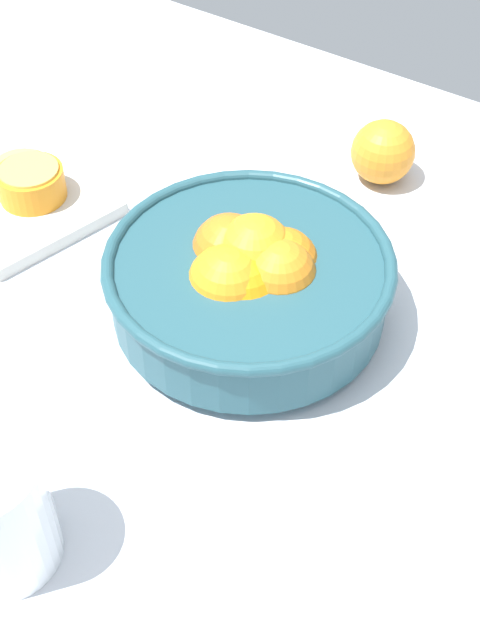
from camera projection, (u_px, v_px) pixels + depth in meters
ground_plane at (227, 366)px, 80.15cm from camera, size 140.96×103.94×3.00cm
fruit_bowl at (249, 281)px, 79.05cm from camera, size 26.49×26.49×10.45cm
orange_half_0 at (31, 183)px, 91.37cm from camera, size 7.08×7.08×3.64cm
orange_half_1 at (23, 177)px, 92.33cm from camera, size 6.48×6.48×3.31cm
loose_orange_1 at (383, 152)px, 94.74cm from camera, size 7.05×7.05×7.05cm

